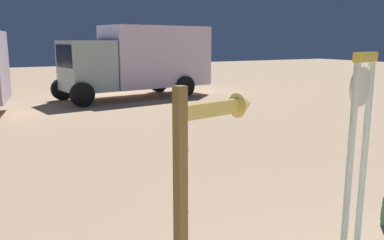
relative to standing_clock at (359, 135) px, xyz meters
The scene contains 3 objects.
standing_clock is the anchor object (origin of this frame).
arrow_sign 1.71m from the standing_clock, 166.66° to the left, with size 1.02×0.38×2.01m.
box_truck_far 13.81m from the standing_clock, 77.89° to the left, with size 6.83×3.13×3.03m.
Camera 1 is at (-2.48, -0.50, 2.40)m, focal length 37.65 mm.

